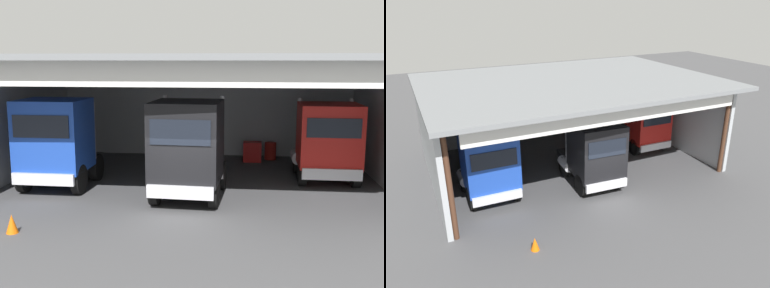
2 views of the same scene
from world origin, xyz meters
The scene contains 8 objects.
ground_plane centered at (0.00, 0.00, 0.00)m, with size 80.00×80.00×0.00m, color #4C4C4F.
workshop_shed centered at (0.00, 6.01, 3.71)m, with size 15.96×11.69×5.21m.
truck_blue_yard_outside centered at (-5.25, 2.92, 1.88)m, with size 2.66×4.43×3.55m.
truck_black_right_bay centered at (0.04, 1.89, 1.91)m, with size 2.61×5.19×3.72m.
truck_red_center_bay centered at (5.44, 5.09, 1.74)m, with size 2.58×4.75×3.42m.
oil_drum centered at (3.40, 9.49, 0.44)m, with size 0.58×0.58×0.88m, color #B21E19.
tool_cart centered at (2.46, 8.85, 0.50)m, with size 0.90×0.60×1.00m, color red.
traffic_cone centered at (-4.71, -2.04, 0.28)m, with size 0.36×0.36×0.56m, color orange.
Camera 1 is at (2.02, -14.79, 5.03)m, focal length 44.72 mm.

